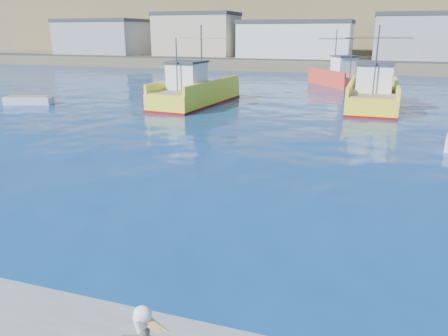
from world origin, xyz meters
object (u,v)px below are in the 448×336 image
trawler_yellow_a (195,92)px  boat_orange (339,76)px  trawler_yellow_b (373,95)px  skiff_left (29,101)px

trawler_yellow_a → boat_orange: size_ratio=1.26×
trawler_yellow_b → skiff_left: bearing=-165.0°
trawler_yellow_b → boat_orange: size_ratio=1.23×
trawler_yellow_b → boat_orange: trawler_yellow_b is taller
trawler_yellow_a → boat_orange: bearing=59.6°
trawler_yellow_b → skiff_left: size_ratio=2.66×
skiff_left → trawler_yellow_b: bearing=15.0°
trawler_yellow_a → skiff_left: (-13.31, -4.34, -0.74)m
boat_orange → skiff_left: bearing=-137.2°
trawler_yellow_a → trawler_yellow_b: size_ratio=1.02×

